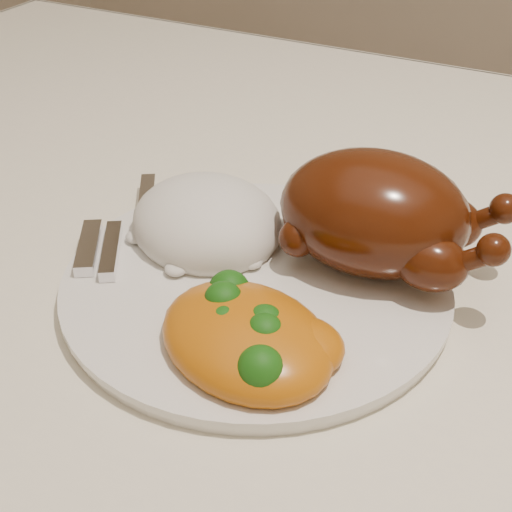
% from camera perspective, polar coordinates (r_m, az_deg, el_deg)
% --- Properties ---
extents(dining_table, '(1.60, 0.90, 0.76)m').
position_cam_1_polar(dining_table, '(0.62, 14.23, -11.45)').
color(dining_table, brown).
rests_on(dining_table, floor).
extents(tablecloth, '(1.73, 1.03, 0.18)m').
position_cam_1_polar(tablecloth, '(0.57, 15.26, -6.26)').
color(tablecloth, silver).
rests_on(tablecloth, dining_table).
extents(dinner_plate, '(0.38, 0.38, 0.01)m').
position_cam_1_polar(dinner_plate, '(0.54, -0.00, -2.29)').
color(dinner_plate, white).
rests_on(dinner_plate, tablecloth).
extents(roast_chicken, '(0.18, 0.12, 0.09)m').
position_cam_1_polar(roast_chicken, '(0.54, 9.80, 3.33)').
color(roast_chicken, '#451707').
rests_on(roast_chicken, dinner_plate).
extents(rice_mound, '(0.17, 0.16, 0.07)m').
position_cam_1_polar(rice_mound, '(0.58, -3.94, 2.62)').
color(rice_mound, white).
rests_on(rice_mound, dinner_plate).
extents(mac_and_cheese, '(0.16, 0.14, 0.05)m').
position_cam_1_polar(mac_and_cheese, '(0.47, -0.31, -6.52)').
color(mac_and_cheese, '#C1720C').
rests_on(mac_and_cheese, dinner_plate).
extents(cutlery, '(0.08, 0.16, 0.01)m').
position_cam_1_polar(cutlery, '(0.59, -11.01, 1.72)').
color(cutlery, silver).
rests_on(cutlery, dinner_plate).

